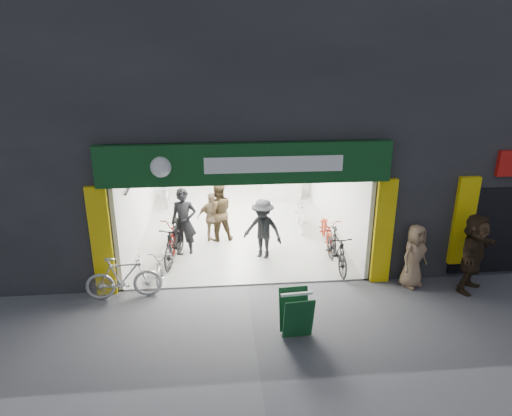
{
  "coord_description": "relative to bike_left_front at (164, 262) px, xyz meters",
  "views": [
    {
      "loc": [
        -0.67,
        -9.69,
        5.44
      ],
      "look_at": [
        0.37,
        1.5,
        1.44
      ],
      "focal_mm": 32.0,
      "sensor_mm": 36.0,
      "label": 1
    }
  ],
  "objects": [
    {
      "name": "bike_right_mid",
      "position": [
        4.48,
        1.66,
        0.01
      ],
      "size": [
        0.73,
        1.73,
        0.89
      ],
      "primitive_type": "imported",
      "rotation": [
        0.0,
        0.0,
        -0.08
      ],
      "color": "#99230D",
      "rests_on": "ground"
    },
    {
      "name": "customer_c",
      "position": [
        2.53,
        0.87,
        0.41
      ],
      "size": [
        1.25,
        1.08,
        1.68
      ],
      "primitive_type": "imported",
      "rotation": [
        0.0,
        0.0,
        -0.52
      ],
      "color": "black",
      "rests_on": "ground"
    },
    {
      "name": "ground",
      "position": [
        1.98,
        -0.6,
        -0.43
      ],
      "size": [
        60.0,
        60.0,
        0.0
      ],
      "primitive_type": "plane",
      "color": "#56565B",
      "rests_on": "ground"
    },
    {
      "name": "sandwich_board",
      "position": [
        2.82,
        -2.66,
        0.07
      ],
      "size": [
        0.63,
        0.65,
        0.92
      ],
      "rotation": [
        0.0,
        0.0,
        0.07
      ],
      "color": "#0F3F1D",
      "rests_on": "ground"
    },
    {
      "name": "bike_left_back",
      "position": [
        -0.52,
        5.69,
        0.11
      ],
      "size": [
        0.81,
        1.85,
        1.08
      ],
      "primitive_type": "imported",
      "rotation": [
        0.0,
        0.0,
        0.18
      ],
      "color": "#B5B5BA",
      "rests_on": "ground"
    },
    {
      "name": "pedestrian_near",
      "position": [
        5.93,
        -0.95,
        0.35
      ],
      "size": [
        0.91,
        0.81,
        1.56
      ],
      "primitive_type": "imported",
      "rotation": [
        0.0,
        0.0,
        0.51
      ],
      "color": "#8F7153",
      "rests_on": "ground"
    },
    {
      "name": "bike_left_midback",
      "position": [
        0.18,
        1.84,
        0.07
      ],
      "size": [
        0.88,
        1.97,
        1.0
      ],
      "primitive_type": "imported",
      "rotation": [
        0.0,
        0.0,
        -0.11
      ],
      "color": "maroon",
      "rests_on": "ground"
    },
    {
      "name": "customer_b",
      "position": [
        1.37,
        2.18,
        0.46
      ],
      "size": [
        0.96,
        0.8,
        1.77
      ],
      "primitive_type": "imported",
      "rotation": [
        0.0,
        0.0,
        3.31
      ],
      "color": "#3B2D1A",
      "rests_on": "ground"
    },
    {
      "name": "bike_left_front",
      "position": [
        0.0,
        0.0,
        0.0
      ],
      "size": [
        0.73,
        1.69,
        0.86
      ],
      "primitive_type": "imported",
      "rotation": [
        0.0,
        0.0,
        -0.1
      ],
      "color": "#BABABF",
      "rests_on": "ground"
    },
    {
      "name": "customer_a",
      "position": [
        0.43,
        1.33,
        0.51
      ],
      "size": [
        0.7,
        0.48,
        1.89
      ],
      "primitive_type": "imported",
      "rotation": [
        0.0,
        0.0,
        -0.04
      ],
      "color": "black",
      "rests_on": "ground"
    },
    {
      "name": "parked_bike",
      "position": [
        -0.82,
        -0.9,
        0.08
      ],
      "size": [
        1.74,
        0.61,
        1.02
      ],
      "primitive_type": "imported",
      "rotation": [
        0.0,
        0.0,
        1.65
      ],
      "color": "#A5A4A9",
      "rests_on": "ground"
    },
    {
      "name": "bike_right_front",
      "position": [
        4.35,
        0.08,
        0.09
      ],
      "size": [
        0.52,
        1.75,
        1.05
      ],
      "primitive_type": "imported",
      "rotation": [
        0.0,
        0.0,
        0.02
      ],
      "color": "black",
      "rests_on": "ground"
    },
    {
      "name": "bike_right_back",
      "position": [
        3.94,
        2.91,
        0.1
      ],
      "size": [
        0.66,
        1.81,
        1.06
      ],
      "primitive_type": "imported",
      "rotation": [
        0.0,
        0.0,
        -0.09
      ],
      "color": "silver",
      "rests_on": "ground"
    },
    {
      "name": "bike_left_midfront",
      "position": [
        0.18,
        0.88,
        0.13
      ],
      "size": [
        0.88,
        1.93,
        1.12
      ],
      "primitive_type": "imported",
      "rotation": [
        0.0,
        0.0,
        -0.2
      ],
      "color": "black",
      "rests_on": "ground"
    },
    {
      "name": "building",
      "position": [
        2.89,
        4.39,
        3.88
      ],
      "size": [
        17.0,
        10.27,
        8.0
      ],
      "color": "#232326",
      "rests_on": "ground"
    },
    {
      "name": "pedestrian_far",
      "position": [
        7.18,
        -1.26,
        0.52
      ],
      "size": [
        1.67,
        1.6,
        1.89
      ],
      "primitive_type": "imported",
      "rotation": [
        0.0,
        0.0,
        0.74
      ],
      "color": "#362618",
      "rests_on": "ground"
    },
    {
      "name": "customer_d",
      "position": [
        1.2,
        2.1,
        0.33
      ],
      "size": [
        0.93,
        0.5,
        1.51
      ],
      "primitive_type": "imported",
      "rotation": [
        0.0,
        0.0,
        2.99
      ],
      "color": "#7F664A",
      "rests_on": "ground"
    }
  ]
}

